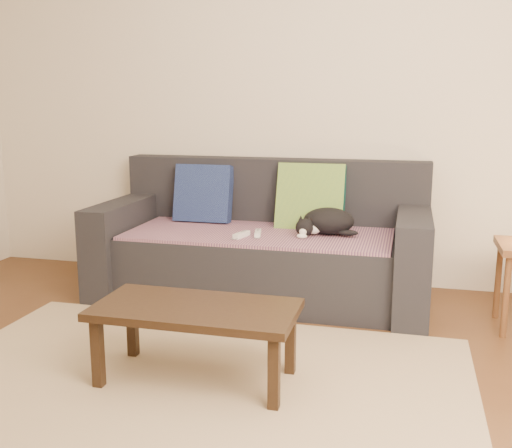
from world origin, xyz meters
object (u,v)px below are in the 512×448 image
sofa (263,249)px  wii_remote_b (258,233)px  wii_remote_a (242,235)px  cat (326,222)px  coffee_table (196,315)px

sofa → wii_remote_b: 0.25m
sofa → wii_remote_a: size_ratio=14.00×
cat → coffee_table: size_ratio=0.43×
cat → wii_remote_a: bearing=-161.3°
wii_remote_a → coffee_table: (0.08, -1.05, -0.14)m
sofa → cat: sofa is taller
wii_remote_b → coffee_table: 1.12m
cat → wii_remote_b: size_ratio=2.57×
cat → wii_remote_b: cat is taller
cat → coffee_table: 1.33m
wii_remote_a → coffee_table: wii_remote_a is taller
cat → wii_remote_b: (-0.40, -0.14, -0.07)m
wii_remote_a → wii_remote_b: 0.11m
cat → wii_remote_a: 0.54m
cat → wii_remote_a: (-0.49, -0.21, -0.07)m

